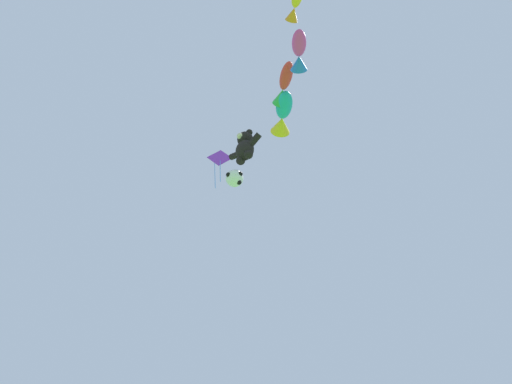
{
  "coord_description": "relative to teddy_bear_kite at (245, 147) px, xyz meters",
  "views": [
    {
      "loc": [
        7.89,
        -0.95,
        0.94
      ],
      "look_at": [
        1.01,
        6.02,
        10.82
      ],
      "focal_mm": 24.0,
      "sensor_mm": 36.0,
      "label": 1
    }
  ],
  "objects": [
    {
      "name": "fish_kite_magenta",
      "position": [
        3.63,
        -0.33,
        3.0
      ],
      "size": [
        1.65,
        1.79,
        0.77
      ],
      "color": "#E53F9E"
    },
    {
      "name": "soccer_ball_kite",
      "position": [
        -0.49,
        -0.04,
        -1.66
      ],
      "size": [
        0.79,
        0.79,
        0.73
      ],
      "color": "white"
    },
    {
      "name": "fish_kite_crimson",
      "position": [
        1.88,
        0.71,
        3.79
      ],
      "size": [
        2.21,
        1.84,
        0.73
      ],
      "color": "red"
    },
    {
      "name": "fish_kite_teal",
      "position": [
        0.78,
        1.88,
        3.74
      ],
      "size": [
        2.45,
        2.3,
        1.05
      ],
      "color": "#19ADB2"
    },
    {
      "name": "fish_kite_goldfin",
      "position": [
        4.7,
        -1.8,
        3.43
      ],
      "size": [
        1.45,
        1.21,
        0.54
      ],
      "color": "yellow"
    },
    {
      "name": "teddy_bear_kite",
      "position": [
        0.0,
        0.0,
        0.0
      ],
      "size": [
        1.85,
        0.82,
        1.88
      ],
      "color": "black"
    },
    {
      "name": "diamond_kite",
      "position": [
        -3.62,
        1.36,
        3.41
      ],
      "size": [
        1.03,
        1.1,
        3.07
      ],
      "color": "purple"
    }
  ]
}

